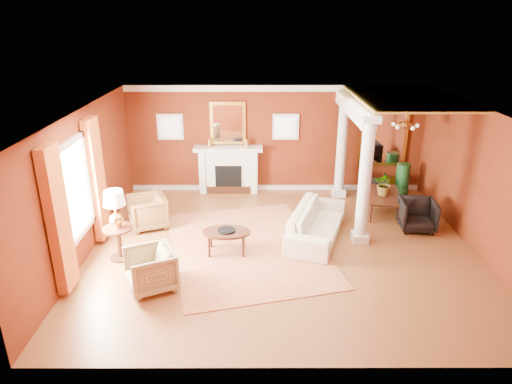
{
  "coord_description": "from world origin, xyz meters",
  "views": [
    {
      "loc": [
        -0.57,
        -8.55,
        4.64
      ],
      "look_at": [
        -0.55,
        0.33,
        1.15
      ],
      "focal_mm": 32.0,
      "sensor_mm": 36.0,
      "label": 1
    }
  ],
  "objects_px": {
    "coffee_table": "(226,233)",
    "side_table": "(116,214)",
    "sofa": "(317,218)",
    "armchair_stripe": "(150,268)",
    "dining_table": "(384,198)",
    "armchair_leopard": "(147,210)"
  },
  "relations": [
    {
      "from": "coffee_table",
      "to": "dining_table",
      "type": "xyz_separation_m",
      "value": [
        3.78,
        2.02,
        -0.06
      ]
    },
    {
      "from": "armchair_leopard",
      "to": "armchair_stripe",
      "type": "height_order",
      "value": "armchair_leopard"
    },
    {
      "from": "coffee_table",
      "to": "side_table",
      "type": "xyz_separation_m",
      "value": [
        -2.14,
        -0.22,
        0.53
      ]
    },
    {
      "from": "sofa",
      "to": "side_table",
      "type": "bearing_deg",
      "value": 121.54
    },
    {
      "from": "side_table",
      "to": "sofa",
      "type": "bearing_deg",
      "value": 12.79
    },
    {
      "from": "sofa",
      "to": "armchair_stripe",
      "type": "xyz_separation_m",
      "value": [
        -3.23,
        -2.01,
        -0.05
      ]
    },
    {
      "from": "coffee_table",
      "to": "dining_table",
      "type": "height_order",
      "value": "dining_table"
    },
    {
      "from": "side_table",
      "to": "dining_table",
      "type": "height_order",
      "value": "side_table"
    },
    {
      "from": "sofa",
      "to": "side_table",
      "type": "relative_size",
      "value": 1.62
    },
    {
      "from": "armchair_stripe",
      "to": "dining_table",
      "type": "distance_m",
      "value": 6.05
    },
    {
      "from": "armchair_stripe",
      "to": "side_table",
      "type": "bearing_deg",
      "value": -166.94
    },
    {
      "from": "sofa",
      "to": "armchair_stripe",
      "type": "height_order",
      "value": "sofa"
    },
    {
      "from": "side_table",
      "to": "dining_table",
      "type": "distance_m",
      "value": 6.36
    },
    {
      "from": "sofa",
      "to": "dining_table",
      "type": "relative_size",
      "value": 1.69
    },
    {
      "from": "coffee_table",
      "to": "dining_table",
      "type": "relative_size",
      "value": 0.7
    },
    {
      "from": "coffee_table",
      "to": "side_table",
      "type": "distance_m",
      "value": 2.22
    },
    {
      "from": "armchair_leopard",
      "to": "coffee_table",
      "type": "relative_size",
      "value": 0.85
    },
    {
      "from": "coffee_table",
      "to": "armchair_stripe",
      "type": "bearing_deg",
      "value": -134.55
    },
    {
      "from": "armchair_leopard",
      "to": "side_table",
      "type": "relative_size",
      "value": 0.57
    },
    {
      "from": "armchair_leopard",
      "to": "coffee_table",
      "type": "height_order",
      "value": "armchair_leopard"
    },
    {
      "from": "sofa",
      "to": "dining_table",
      "type": "height_order",
      "value": "sofa"
    },
    {
      "from": "sofa",
      "to": "coffee_table",
      "type": "height_order",
      "value": "sofa"
    }
  ]
}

